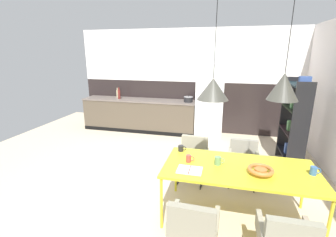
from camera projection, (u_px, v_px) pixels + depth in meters
ground_plane at (153, 192)px, 3.83m from camera, size 8.75×8.75×0.00m
back_wall_splashback_dark at (187, 106)px, 6.73m from camera, size 6.12×0.12×1.39m
back_wall_panel_upper at (188, 55)px, 6.36m from camera, size 6.12×0.12×1.39m
kitchen_counter at (139, 115)px, 6.76m from camera, size 3.22×0.63×0.90m
refrigerator_column at (210, 101)px, 6.18m from camera, size 0.69×0.60×1.89m
dining_table at (239, 170)px, 3.05m from camera, size 1.93×0.94×0.74m
armchair_by_stool at (243, 157)px, 3.98m from camera, size 0.51×0.49×0.74m
armchair_near_window at (193, 153)px, 4.07m from camera, size 0.52×0.51×0.77m
armchair_head_of_table at (193, 226)px, 2.34m from camera, size 0.50×0.48×0.82m
fruit_bowl at (261, 170)px, 2.86m from camera, size 0.31×0.31×0.09m
open_book at (190, 170)px, 2.96m from camera, size 0.31×0.23×0.02m
mug_short_terracotta at (314, 171)px, 2.85m from camera, size 0.12×0.08×0.11m
mug_wide_latte at (181, 148)px, 3.54m from camera, size 0.12×0.08×0.09m
mug_dark_espresso at (218, 161)px, 3.11m from camera, size 0.13×0.09×0.11m
mug_glass_clear at (189, 159)px, 3.18m from camera, size 0.12×0.07×0.10m
cooking_pot at (188, 99)px, 6.28m from camera, size 0.24×0.24×0.17m
bottle_spice_small at (119, 94)px, 6.69m from camera, size 0.07×0.07×0.33m
bottle_oil_tall at (117, 93)px, 6.94m from camera, size 0.07×0.07×0.28m
open_shelf_unit at (294, 121)px, 4.50m from camera, size 0.30×0.90×1.78m
pendant_lamp_over_table_near at (213, 89)px, 2.87m from camera, size 0.38×0.38×1.13m
pendant_lamp_over_table_far at (283, 87)px, 2.63m from camera, size 0.34×0.34×1.09m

